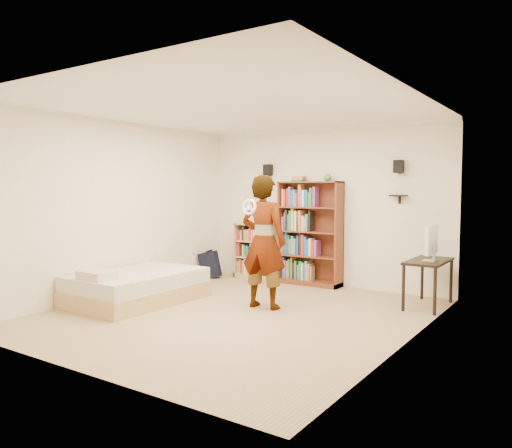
{
  "coord_description": "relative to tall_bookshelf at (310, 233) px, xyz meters",
  "views": [
    {
      "loc": [
        3.84,
        -5.26,
        1.65
      ],
      "look_at": [
        -0.1,
        0.6,
        1.16
      ],
      "focal_mm": 35.0,
      "sensor_mm": 36.0,
      "label": 1
    }
  ],
  "objects": [
    {
      "name": "speaker_left",
      "position": [
        -0.9,
        0.06,
        1.11
      ],
      "size": [
        0.14,
        0.12,
        0.2
      ],
      "primitive_type": "cube",
      "color": "black",
      "rests_on": "room_shell"
    },
    {
      "name": "tall_bookshelf",
      "position": [
        0.0,
        0.0,
        0.0
      ],
      "size": [
        1.13,
        0.33,
        1.78
      ],
      "primitive_type": null,
      "color": "maroon",
      "rests_on": "ground"
    },
    {
      "name": "wii_wheel",
      "position": [
        0.26,
        -2.2,
        0.52
      ],
      "size": [
        0.22,
        0.08,
        0.22
      ],
      "primitive_type": "torus",
      "rotation": [
        1.36,
        0.0,
        0.0
      ],
      "color": "white",
      "rests_on": "person"
    },
    {
      "name": "person",
      "position": [
        0.26,
        -1.86,
        0.03
      ],
      "size": [
        0.7,
        0.49,
        1.85
      ],
      "primitive_type": "imported",
      "rotation": [
        0.0,
        0.0,
        3.21
      ],
      "color": "black",
      "rests_on": "ground"
    },
    {
      "name": "daybed",
      "position": [
        -1.46,
        -2.59,
        -0.61
      ],
      "size": [
        1.24,
        1.9,
        0.56
      ],
      "primitive_type": null,
      "color": "beige",
      "rests_on": "ground"
    },
    {
      "name": "speaker_right",
      "position": [
        1.5,
        0.06,
        1.11
      ],
      "size": [
        0.14,
        0.12,
        0.2
      ],
      "primitive_type": "cube",
      "color": "black",
      "rests_on": "room_shell"
    },
    {
      "name": "wall_shelf",
      "position": [
        1.5,
        0.07,
        0.66
      ],
      "size": [
        0.25,
        0.16,
        0.02
      ],
      "primitive_type": "cube",
      "color": "black",
      "rests_on": "room_shell"
    },
    {
      "name": "computer_desk",
      "position": [
        2.14,
        -0.51,
        -0.56
      ],
      "size": [
        0.49,
        0.97,
        0.66
      ],
      "primitive_type": null,
      "color": "black",
      "rests_on": "ground"
    },
    {
      "name": "navy_bag",
      "position": [
        -1.86,
        -0.43,
        -0.64
      ],
      "size": [
        0.43,
        0.34,
        0.5
      ],
      "primitive_type": null,
      "rotation": [
        0.0,
        0.0,
        0.31
      ],
      "color": "black",
      "rests_on": "ground"
    },
    {
      "name": "low_bookshelf",
      "position": [
        -1.13,
        0.01,
        -0.38
      ],
      "size": [
        0.81,
        0.3,
        1.01
      ],
      "primitive_type": null,
      "color": "tan",
      "rests_on": "ground"
    },
    {
      "name": "crown_molding",
      "position": [
        0.15,
        -2.34,
        1.78
      ],
      "size": [
        4.5,
        5.0,
        0.06
      ],
      "color": "white",
      "rests_on": "room_shell"
    },
    {
      "name": "ground",
      "position": [
        0.15,
        -2.34,
        -0.89
      ],
      "size": [
        4.5,
        5.0,
        0.01
      ],
      "primitive_type": "cube",
      "color": "tan",
      "rests_on": "ground"
    },
    {
      "name": "imac",
      "position": [
        2.18,
        -0.64,
        0.02
      ],
      "size": [
        0.17,
        0.51,
        0.5
      ],
      "primitive_type": null,
      "rotation": [
        0.0,
        0.0,
        -0.14
      ],
      "color": "white",
      "rests_on": "computer_desk"
    },
    {
      "name": "room_shell",
      "position": [
        0.15,
        -2.34,
        0.87
      ],
      "size": [
        4.52,
        5.02,
        2.71
      ],
      "color": "white",
      "rests_on": "ground"
    }
  ]
}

